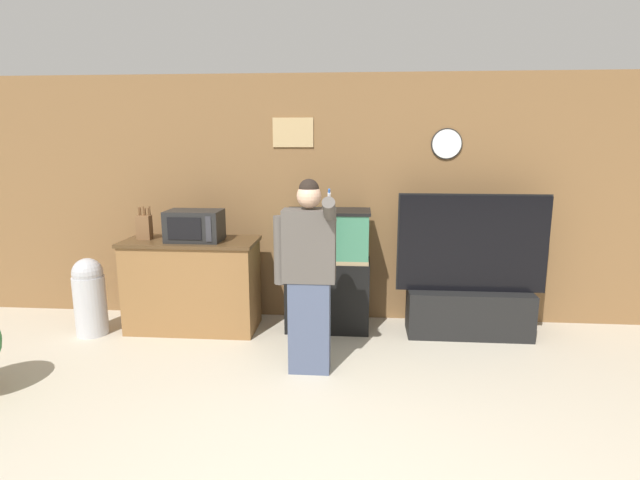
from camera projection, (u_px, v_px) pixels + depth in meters
name	position (u px, v px, depth m)	size (l,w,h in m)	color
wall_back_paneled	(350.00, 200.00, 5.31)	(10.00, 0.08, 2.60)	brown
counter_island	(193.00, 285.00, 5.12)	(1.34, 0.60, 0.94)	brown
microwave	(195.00, 226.00, 4.94)	(0.54, 0.35, 0.31)	black
knife_block	(144.00, 227.00, 5.03)	(0.14, 0.10, 0.34)	brown
aquarium_on_stand	(328.00, 270.00, 5.10)	(0.85, 0.45, 1.24)	black
tv_on_stand	(469.00, 295.00, 4.96)	(1.46, 0.40, 1.42)	black
person_standing	(308.00, 274.00, 4.09)	(0.51, 0.39, 1.63)	#424C66
trash_bin	(90.00, 296.00, 4.98)	(0.31, 0.31, 0.79)	#B7B7BC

